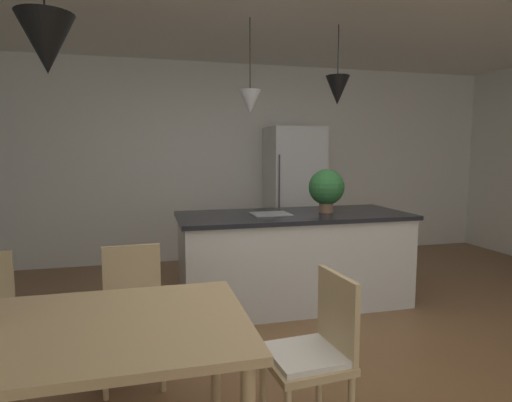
{
  "coord_description": "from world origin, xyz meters",
  "views": [
    {
      "loc": [
        -1.1,
        -2.66,
        1.49
      ],
      "look_at": [
        -0.39,
        0.1,
        1.17
      ],
      "focal_mm": 29.88,
      "sensor_mm": 36.0,
      "label": 1
    }
  ],
  "objects": [
    {
      "name": "ground_plane",
      "position": [
        0.0,
        0.0,
        -0.02
      ],
      "size": [
        10.0,
        8.4,
        0.04
      ],
      "primitive_type": "cube",
      "color": "brown"
    },
    {
      "name": "wall_back_kitchen",
      "position": [
        0.0,
        3.26,
        1.35
      ],
      "size": [
        10.0,
        0.12,
        2.7
      ],
      "primitive_type": "cube",
      "color": "white",
      "rests_on": "ground_plane"
    },
    {
      "name": "refrigerator",
      "position": [
        0.86,
        2.86,
        0.91
      ],
      "size": [
        0.72,
        0.67,
        1.83
      ],
      "color": "silver",
      "rests_on": "ground_plane"
    },
    {
      "name": "dining_table",
      "position": [
        -1.66,
        -0.71,
        0.67
      ],
      "size": [
        2.02,
        0.98,
        0.73
      ],
      "color": "tan",
      "rests_on": "ground_plane"
    },
    {
      "name": "kitchen_island",
      "position": [
        0.28,
        1.22,
        0.46
      ],
      "size": [
        2.23,
        0.93,
        0.91
      ],
      "color": "silver",
      "rests_on": "ground_plane"
    },
    {
      "name": "pendant_over_island_aux",
      "position": [
        0.72,
        1.22,
        2.09
      ],
      "size": [
        0.23,
        0.23,
        0.75
      ],
      "color": "black"
    },
    {
      "name": "chair_kitchen_end",
      "position": [
        -0.28,
        -0.71,
        0.47
      ],
      "size": [
        0.43,
        0.43,
        0.87
      ],
      "color": "tan",
      "rests_on": "ground_plane"
    },
    {
      "name": "chair_far_right",
      "position": [
        -1.21,
        0.15,
        0.47
      ],
      "size": [
        0.41,
        0.41,
        0.87
      ],
      "color": "tan",
      "rests_on": "ground_plane"
    },
    {
      "name": "potted_plant_on_island",
      "position": [
        0.62,
        1.22,
        1.14
      ],
      "size": [
        0.35,
        0.35,
        0.43
      ],
      "color": "#8C664C",
      "rests_on": "kitchen_island"
    },
    {
      "name": "pendant_over_table",
      "position": [
        -1.48,
        -0.69,
        1.94
      ],
      "size": [
        0.23,
        0.23,
        0.88
      ],
      "color": "black"
    },
    {
      "name": "pendant_over_island_main",
      "position": [
        -0.15,
        1.22,
        1.96
      ],
      "size": [
        0.2,
        0.2,
        0.85
      ],
      "color": "black"
    }
  ]
}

